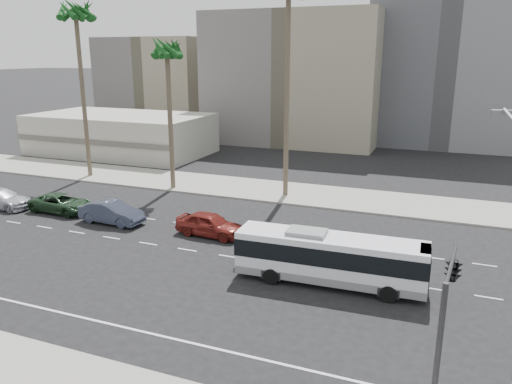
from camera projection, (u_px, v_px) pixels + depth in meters
The scene contains 14 objects.
ground at pixel (274, 264), 30.31m from camera, with size 700.00×700.00×0.00m, color black.
sidewalk_north at pixel (332, 197), 44.18m from camera, with size 120.00×7.00×0.15m, color gray.
commercial_low at pixel (121, 134), 63.54m from camera, with size 22.00×12.16×5.00m.
midrise_beige_west at pixel (300, 78), 72.47m from camera, with size 24.00×18.00×18.00m, color slate.
midrise_gray_center at pixel (450, 49), 70.60m from camera, with size 20.00×20.00×26.00m, color #57585D.
midrise_beige_far at pixel (165, 83), 86.54m from camera, with size 18.00×16.00×15.00m, color slate.
city_bus at pixel (330, 257), 27.29m from camera, with size 10.51×2.73×2.99m.
car_a at pixel (210, 224), 34.82m from camera, with size 4.92×1.98×1.68m, color maroon.
car_b at pixel (112, 212), 37.40m from camera, with size 5.10×1.78×1.68m, color #323749.
car_c at pixel (61, 203), 40.05m from camera, with size 5.33×2.46×1.48m, color #1D3820.
car_d at pixel (1, 199), 41.19m from camera, with size 5.40×2.19×1.57m, color #B2B2BD.
traffic_signal at pixel (452, 276), 16.91m from camera, with size 2.79×3.71×6.05m.
palm_mid at pixel (167, 53), 43.89m from camera, with size 4.46×4.46×13.80m.
palm_far at pixel (76, 16), 47.66m from camera, with size 5.08×5.08×17.45m.
Camera 1 is at (9.28, -26.47, 12.36)m, focal length 34.83 mm.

